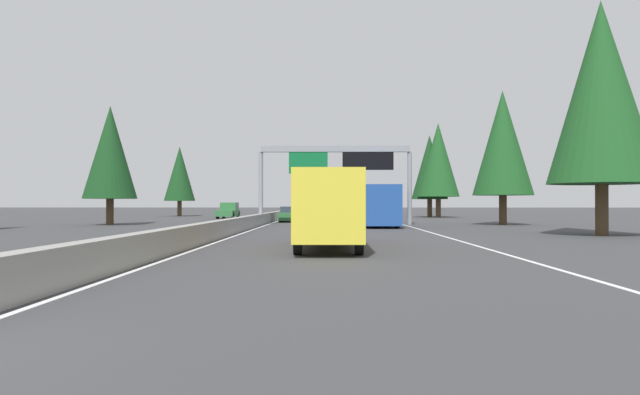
{
  "coord_description": "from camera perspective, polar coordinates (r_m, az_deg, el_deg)",
  "views": [
    {
      "loc": [
        -5.93,
        -5.38,
        1.79
      ],
      "look_at": [
        63.49,
        -4.21,
        2.5
      ],
      "focal_mm": 31.09,
      "sensor_mm": 36.0,
      "label": 1
    }
  ],
  "objects": [
    {
      "name": "conifer_left_mid",
      "position": [
        78.5,
        -14.25,
        2.37
      ],
      "size": [
        4.21,
        4.21,
        9.57
      ],
      "color": "#4C3823",
      "rests_on": "ground"
    },
    {
      "name": "sedan_distant_a",
      "position": [
        105.31,
        -1.05,
        -1.19
      ],
      "size": [
        4.4,
        1.8,
        1.47
      ],
      "color": "silver",
      "rests_on": "ground"
    },
    {
      "name": "sign_gantry_overhead",
      "position": [
        45.87,
        1.78,
        3.67
      ],
      "size": [
        0.5,
        12.68,
        6.53
      ],
      "color": "gray",
      "rests_on": "ground"
    },
    {
      "name": "conifer_right_far",
      "position": [
        71.98,
        11.22,
        3.07
      ],
      "size": [
        4.61,
        4.61,
        10.47
      ],
      "color": "#4C3823",
      "rests_on": "ground"
    },
    {
      "name": "sedan_distant_b",
      "position": [
        101.43,
        3.02,
        -1.21
      ],
      "size": [
        4.4,
        1.8,
        1.47
      ],
      "color": "black",
      "rests_on": "ground"
    },
    {
      "name": "conifer_right_mid",
      "position": [
        70.72,
        12.07,
        3.8
      ],
      "size": [
        5.19,
        5.19,
        11.8
      ],
      "color": "#4C3823",
      "rests_on": "ground"
    },
    {
      "name": "oncoming_near",
      "position": [
        66.57,
        -9.39,
        -1.33
      ],
      "size": [
        5.6,
        2.0,
        1.86
      ],
      "rotation": [
        0.0,
        0.0,
        3.14
      ],
      "color": "#2D6B38",
      "rests_on": "ground"
    },
    {
      "name": "sedan_mid_right",
      "position": [
        52.96,
        -3.17,
        -1.78
      ],
      "size": [
        4.4,
        1.8,
        1.47
      ],
      "color": "#2D6B38",
      "rests_on": "ground"
    },
    {
      "name": "ground_plane",
      "position": [
        66.18,
        -3.7,
        -2.13
      ],
      "size": [
        320.0,
        320.0,
        0.0
      ],
      "primitive_type": "plane",
      "color": "#38383A"
    },
    {
      "name": "conifer_right_near",
      "position": [
        48.21,
        18.29,
        5.34
      ],
      "size": [
        4.88,
        4.88,
        11.1
      ],
      "color": "#4C3823",
      "rests_on": "ground"
    },
    {
      "name": "conifer_right_foreground",
      "position": [
        34.65,
        26.97,
        9.63
      ],
      "size": [
        5.72,
        5.72,
        12.99
      ],
      "color": "#4C3823",
      "rests_on": "ground"
    },
    {
      "name": "bus_mid_left",
      "position": [
        44.02,
        5.9,
        -0.67
      ],
      "size": [
        11.5,
        2.55,
        3.1
      ],
      "color": "#1E4793",
      "rests_on": "ground"
    },
    {
      "name": "shoulder_stripe_median",
      "position": [
        76.13,
        -2.9,
        -1.92
      ],
      "size": [
        160.0,
        0.16,
        0.01
      ],
      "primitive_type": "cube",
      "color": "silver",
      "rests_on": "ground"
    },
    {
      "name": "shoulder_stripe_right",
      "position": [
        76.2,
        5.59,
        -1.92
      ],
      "size": [
        160.0,
        0.16,
        0.01
      ],
      "primitive_type": "cube",
      "color": "silver",
      "rests_on": "ground"
    },
    {
      "name": "median_barrier",
      "position": [
        86.13,
        -2.82,
        -1.47
      ],
      "size": [
        180.0,
        0.56,
        0.9
      ],
      "primitive_type": "cube",
      "color": "gray",
      "rests_on": "ground"
    },
    {
      "name": "conifer_left_near",
      "position": [
        48.84,
        -20.79,
        4.35
      ],
      "size": [
        4.32,
        4.32,
        9.81
      ],
      "color": "#4C3823",
      "rests_on": "ground"
    },
    {
      "name": "box_truck_far_left",
      "position": [
        21.74,
        0.88,
        -1.05
      ],
      "size": [
        8.5,
        2.4,
        2.95
      ],
      "color": "gold",
      "rests_on": "ground"
    }
  ]
}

